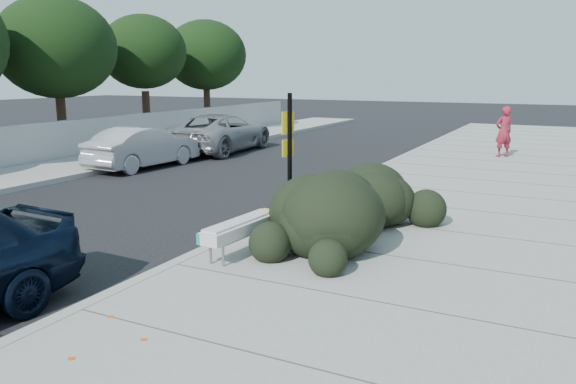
{
  "coord_description": "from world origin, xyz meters",
  "views": [
    {
      "loc": [
        5.61,
        -6.91,
        3.17
      ],
      "look_at": [
        0.95,
        2.31,
        1.0
      ],
      "focal_mm": 35.0,
      "sensor_mm": 36.0,
      "label": 1
    }
  ],
  "objects_px": {
    "sign_post": "(289,154)",
    "wagon_silver": "(144,147)",
    "bench": "(243,227)",
    "pedestrian": "(504,132)",
    "suv_silver": "(221,133)",
    "bike_rack": "(299,196)"
  },
  "relations": [
    {
      "from": "bench",
      "to": "suv_silver",
      "type": "bearing_deg",
      "value": 129.49
    },
    {
      "from": "bike_rack",
      "to": "pedestrian",
      "type": "relative_size",
      "value": 0.45
    },
    {
      "from": "wagon_silver",
      "to": "pedestrian",
      "type": "distance_m",
      "value": 13.11
    },
    {
      "from": "sign_post",
      "to": "wagon_silver",
      "type": "xyz_separation_m",
      "value": [
        -8.29,
        5.3,
        -0.96
      ]
    },
    {
      "from": "wagon_silver",
      "to": "sign_post",
      "type": "bearing_deg",
      "value": 150.29
    },
    {
      "from": "bike_rack",
      "to": "wagon_silver",
      "type": "bearing_deg",
      "value": 160.33
    },
    {
      "from": "sign_post",
      "to": "pedestrian",
      "type": "bearing_deg",
      "value": 98.59
    },
    {
      "from": "bench",
      "to": "suv_silver",
      "type": "relative_size",
      "value": 0.34
    },
    {
      "from": "pedestrian",
      "to": "sign_post",
      "type": "bearing_deg",
      "value": 37.46
    },
    {
      "from": "bench",
      "to": "wagon_silver",
      "type": "height_order",
      "value": "wagon_silver"
    },
    {
      "from": "bike_rack",
      "to": "sign_post",
      "type": "bearing_deg",
      "value": -67.86
    },
    {
      "from": "bike_rack",
      "to": "suv_silver",
      "type": "height_order",
      "value": "suv_silver"
    },
    {
      "from": "suv_silver",
      "to": "wagon_silver",
      "type": "bearing_deg",
      "value": 85.36
    },
    {
      "from": "bench",
      "to": "pedestrian",
      "type": "height_order",
      "value": "pedestrian"
    },
    {
      "from": "sign_post",
      "to": "wagon_silver",
      "type": "relative_size",
      "value": 0.62
    },
    {
      "from": "bench",
      "to": "wagon_silver",
      "type": "relative_size",
      "value": 0.45
    },
    {
      "from": "bike_rack",
      "to": "suv_silver",
      "type": "bearing_deg",
      "value": 140.44
    },
    {
      "from": "bench",
      "to": "pedestrian",
      "type": "bearing_deg",
      "value": 84.1
    },
    {
      "from": "bench",
      "to": "wagon_silver",
      "type": "distance_m",
      "value": 10.81
    },
    {
      "from": "wagon_silver",
      "to": "suv_silver",
      "type": "height_order",
      "value": "suv_silver"
    },
    {
      "from": "sign_post",
      "to": "wagon_silver",
      "type": "distance_m",
      "value": 9.88
    },
    {
      "from": "bench",
      "to": "pedestrian",
      "type": "xyz_separation_m",
      "value": [
        2.62,
        14.3,
        0.48
      ]
    }
  ]
}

